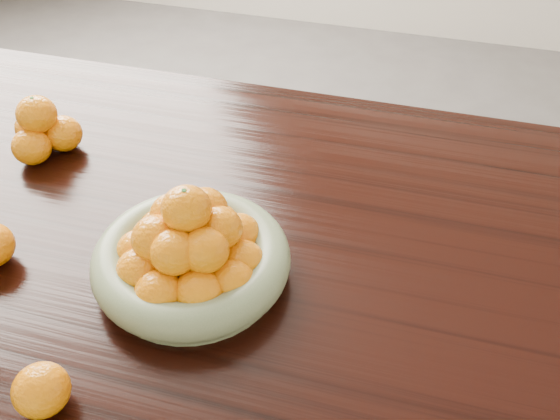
# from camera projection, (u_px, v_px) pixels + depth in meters

# --- Properties ---
(dining_table) EXTENTS (2.00, 1.00, 0.75)m
(dining_table) POSITION_uv_depth(u_px,v_px,m) (271.00, 269.00, 1.17)
(dining_table) COLOR black
(dining_table) RESTS_ON ground
(fruit_bowl) EXTENTS (0.32, 0.32, 0.18)m
(fruit_bowl) POSITION_uv_depth(u_px,v_px,m) (191.00, 253.00, 1.00)
(fruit_bowl) COLOR gray
(fruit_bowl) RESTS_ON dining_table
(orange_pyramid) EXTENTS (0.15, 0.14, 0.13)m
(orange_pyramid) POSITION_uv_depth(u_px,v_px,m) (41.00, 130.00, 1.27)
(orange_pyramid) COLOR orange
(orange_pyramid) RESTS_ON dining_table
(loose_orange_2) EXTENTS (0.08, 0.08, 0.07)m
(loose_orange_2) POSITION_uv_depth(u_px,v_px,m) (41.00, 390.00, 0.83)
(loose_orange_2) COLOR orange
(loose_orange_2) RESTS_ON dining_table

